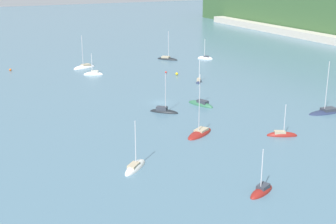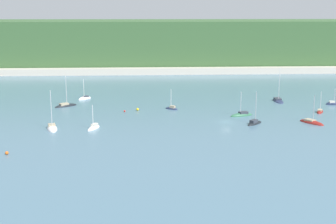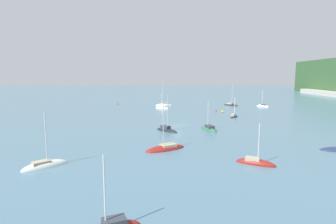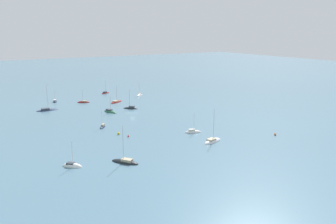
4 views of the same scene
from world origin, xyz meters
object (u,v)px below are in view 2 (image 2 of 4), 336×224
Objects in this scene: sailboat_3 at (172,109)px; sailboat_7 at (278,101)px; sailboat_12 at (66,106)px; mooring_buoy_2 at (125,111)px; sailboat_0 at (312,123)px; sailboat_9 at (85,99)px; sailboat_5 at (242,115)px; sailboat_10 at (254,123)px; sailboat_8 at (52,129)px; sailboat_4 at (94,128)px; sailboat_6 at (320,112)px; sailboat_2 at (333,104)px; mooring_buoy_1 at (138,109)px; mooring_buoy_0 at (7,153)px.

sailboat_3 is 0.58× the size of sailboat_7.
sailboat_12 is at bearing -83.65° from sailboat_7.
sailboat_7 reaches higher than mooring_buoy_2.
sailboat_0 is 1.09× the size of sailboat_9.
mooring_buoy_2 is at bearing 77.26° from sailboat_9.
sailboat_12 reaches higher than sailboat_5.
sailboat_0 is 0.71× the size of sailboat_7.
mooring_buoy_2 is (-35.12, 17.18, 0.12)m from sailboat_10.
sailboat_4 is at bearing 73.93° from sailboat_8.
sailboat_6 is (7.40, 13.47, 0.01)m from sailboat_0.
mooring_buoy_2 is at bearing 50.66° from sailboat_3.
sailboat_6 is at bearing -46.73° from sailboat_12.
sailboat_12 is at bearing 23.61° from sailboat_9.
mooring_buoy_1 is (-62.81, -5.96, 0.32)m from sailboat_2.
sailboat_5 is 34.53m from mooring_buoy_2.
sailboat_10 reaches higher than sailboat_9.
sailboat_8 is 1.18× the size of sailboat_10.
sailboat_12 is at bearing 160.99° from mooring_buoy_1.
sailboat_2 is 52.56m from sailboat_3.
sailboat_6 is (24.31, 3.67, -0.03)m from sailboat_5.
sailboat_9 is (-81.03, 14.15, -0.01)m from sailboat_2.
sailboat_12 is at bearing 107.34° from sailboat_10.
sailboat_3 is 0.85× the size of sailboat_5.
sailboat_4 is 42.36m from sailboat_10.
sailboat_10 is 39.10m from mooring_buoy_2.
sailboat_4 reaches higher than sailboat_6.
sailboat_2 is at bearing 6.54° from mooring_buoy_2.
sailboat_3 is 34.12m from sailboat_9.
sailboat_0 is 15.57m from sailboat_10.
sailboat_5 is 56.18m from sailboat_9.
sailboat_5 is 14.75× the size of mooring_buoy_2.
sailboat_12 reaches higher than sailboat_9.
sailboat_5 is at bearing 125.38° from sailboat_6.
sailboat_4 is at bearing -1.74° from sailboat_5.
sailboat_9 is (3.35, 41.61, -0.01)m from sailboat_8.
sailboat_9 reaches higher than mooring_buoy_0.
sailboat_5 reaches higher than mooring_buoy_2.
sailboat_9 reaches higher than sailboat_6.
sailboat_3 is at bearing -47.81° from sailboat_12.
sailboat_4 is 0.89× the size of sailboat_5.
sailboat_3 reaches higher than mooring_buoy_0.
mooring_buoy_1 is at bearing 86.05° from sailboat_9.
sailboat_3 reaches higher than mooring_buoy_2.
sailboat_12 reaches higher than sailboat_4.
mooring_buoy_2 is at bearing 113.33° from sailboat_6.
sailboat_3 reaches higher than sailboat_2.
sailboat_7 is (57.79, 34.61, 0.02)m from sailboat_4.
mooring_buoy_0 is 0.88× the size of mooring_buoy_1.
sailboat_7 is 1.52× the size of sailboat_9.
sailboat_3 is (-52.38, -4.38, 0.06)m from sailboat_2.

